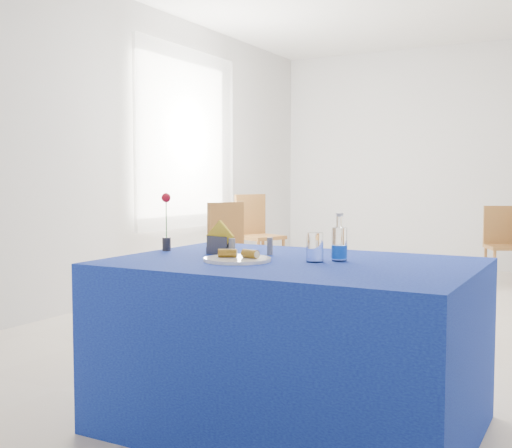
{
  "coord_description": "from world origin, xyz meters",
  "views": [
    {
      "loc": [
        1.42,
        -4.78,
        1.13
      ],
      "look_at": [
        0.02,
        -2.19,
        0.92
      ],
      "focal_mm": 45.0,
      "sensor_mm": 36.0,
      "label": 1
    }
  ],
  "objects": [
    {
      "name": "room_shell",
      "position": [
        0.0,
        0.0,
        1.75
      ],
      "size": [
        7.0,
        7.0,
        7.0
      ],
      "color": "silver",
      "rests_on": "ground"
    },
    {
      "name": "plate",
      "position": [
        -0.01,
        -2.31,
        0.77
      ],
      "size": [
        0.3,
        0.3,
        0.01
      ],
      "primitive_type": "cylinder",
      "color": "white",
      "rests_on": "blue_table"
    },
    {
      "name": "drinking_glass",
      "position": [
        0.31,
        -2.18,
        0.82
      ],
      "size": [
        0.08,
        0.08,
        0.13
      ],
      "primitive_type": "cylinder",
      "color": "white",
      "rests_on": "blue_table"
    },
    {
      "name": "window_pane",
      "position": [
        -2.47,
        0.8,
        1.55
      ],
      "size": [
        0.04,
        1.5,
        1.6
      ],
      "primitive_type": "cube",
      "color": "white",
      "rests_on": "room_shell"
    },
    {
      "name": "chair_bg_left",
      "position": [
        0.52,
        2.39,
        0.49
      ],
      "size": [
        0.5,
        0.5,
        0.84
      ],
      "rotation": [
        0.0,
        0.0,
        0.43
      ],
      "color": "olive",
      "rests_on": "floor"
    },
    {
      "name": "napkin_holder",
      "position": [
        -0.21,
        -2.13,
        0.81
      ],
      "size": [
        0.15,
        0.08,
        0.17
      ],
      "color": "#3B3B40",
      "rests_on": "blue_table"
    },
    {
      "name": "curtain",
      "position": [
        -2.4,
        0.8,
        1.55
      ],
      "size": [
        0.04,
        1.75,
        1.85
      ],
      "primitive_type": "cube",
      "color": "white",
      "rests_on": "room_shell"
    },
    {
      "name": "rose_vase",
      "position": [
        -0.53,
        -2.13,
        0.9
      ],
      "size": [
        0.05,
        0.05,
        0.3
      ],
      "color": "#242429",
      "rests_on": "blue_table"
    },
    {
      "name": "pepper_shaker",
      "position": [
        0.01,
        -2.03,
        0.8
      ],
      "size": [
        0.03,
        0.03,
        0.08
      ],
      "primitive_type": "cylinder",
      "color": "slate",
      "rests_on": "blue_table"
    },
    {
      "name": "blue_table",
      "position": [
        0.2,
        -2.18,
        0.38
      ],
      "size": [
        1.6,
        1.1,
        0.76
      ],
      "color": "navy",
      "rests_on": "floor"
    },
    {
      "name": "banana_pieces",
      "position": [
        -0.0,
        -2.31,
        0.79
      ],
      "size": [
        0.19,
        0.1,
        0.04
      ],
      "color": "gold",
      "rests_on": "plate"
    },
    {
      "name": "chair_win_a",
      "position": [
        -1.46,
        0.13,
        0.53
      ],
      "size": [
        0.51,
        0.51,
        0.92
      ],
      "rotation": [
        0.0,
        0.0,
        1.27
      ],
      "color": "olive",
      "rests_on": "floor"
    },
    {
      "name": "salt_shaker",
      "position": [
        -0.12,
        -2.17,
        0.8
      ],
      "size": [
        0.03,
        0.03,
        0.08
      ],
      "primitive_type": "cylinder",
      "color": "slate",
      "rests_on": "blue_table"
    },
    {
      "name": "water_bottle",
      "position": [
        0.39,
        -2.09,
        0.83
      ],
      "size": [
        0.07,
        0.07,
        0.21
      ],
      "color": "white",
      "rests_on": "blue_table"
    },
    {
      "name": "chair_win_b",
      "position": [
        -2.05,
        1.62,
        0.55
      ],
      "size": [
        0.56,
        0.56,
        0.95
      ],
      "rotation": [
        0.0,
        0.0,
        1.17
      ],
      "color": "olive",
      "rests_on": "floor"
    },
    {
      "name": "floor",
      "position": [
        0.0,
        0.0,
        0.0
      ],
      "size": [
        7.0,
        7.0,
        0.0
      ],
      "primitive_type": "plane",
      "color": "beige",
      "rests_on": "ground"
    }
  ]
}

